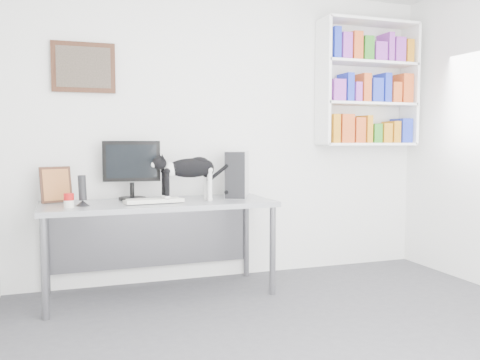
# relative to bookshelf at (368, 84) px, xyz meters

# --- Properties ---
(room) EXTENTS (4.01, 4.01, 2.70)m
(room) POSITION_rel_bookshelf_xyz_m (-1.40, -1.85, -0.50)
(room) COLOR #505055
(room) RESTS_ON ground
(bookshelf) EXTENTS (1.03, 0.28, 1.24)m
(bookshelf) POSITION_rel_bookshelf_xyz_m (0.00, 0.00, 0.00)
(bookshelf) COLOR white
(bookshelf) RESTS_ON room
(wall_art) EXTENTS (0.52, 0.04, 0.42)m
(wall_art) POSITION_rel_bookshelf_xyz_m (-2.70, 0.12, 0.05)
(wall_art) COLOR #432615
(wall_art) RESTS_ON room
(desk) EXTENTS (1.89, 0.75, 0.78)m
(desk) POSITION_rel_bookshelf_xyz_m (-2.14, -0.26, -1.46)
(desk) COLOR gray
(desk) RESTS_ON room
(monitor) EXTENTS (0.51, 0.29, 0.51)m
(monitor) POSITION_rel_bookshelf_xyz_m (-2.33, -0.04, -0.81)
(monitor) COLOR black
(monitor) RESTS_ON desk
(keyboard) EXTENTS (0.48, 0.22, 0.04)m
(keyboard) POSITION_rel_bookshelf_xyz_m (-2.20, -0.34, -1.05)
(keyboard) COLOR silver
(keyboard) RESTS_ON desk
(pc_tower) EXTENTS (0.33, 0.45, 0.41)m
(pc_tower) POSITION_rel_bookshelf_xyz_m (-1.42, -0.12, -0.86)
(pc_tower) COLOR #B9BABE
(pc_tower) RESTS_ON desk
(speaker) EXTENTS (0.13, 0.13, 0.25)m
(speaker) POSITION_rel_bookshelf_xyz_m (-2.75, -0.34, -0.94)
(speaker) COLOR black
(speaker) RESTS_ON desk
(leaning_print) EXTENTS (0.26, 0.16, 0.30)m
(leaning_print) POSITION_rel_bookshelf_xyz_m (-2.94, -0.06, -0.92)
(leaning_print) COLOR #432615
(leaning_print) RESTS_ON desk
(soup_can) EXTENTS (0.08, 0.08, 0.11)m
(soup_can) POSITION_rel_bookshelf_xyz_m (-2.85, -0.43, -1.01)
(soup_can) COLOR #AF0F0F
(soup_can) RESTS_ON desk
(cat) EXTENTS (0.62, 0.25, 0.37)m
(cat) POSITION_rel_bookshelf_xyz_m (-1.91, -0.34, -0.88)
(cat) COLOR black
(cat) RESTS_ON desk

